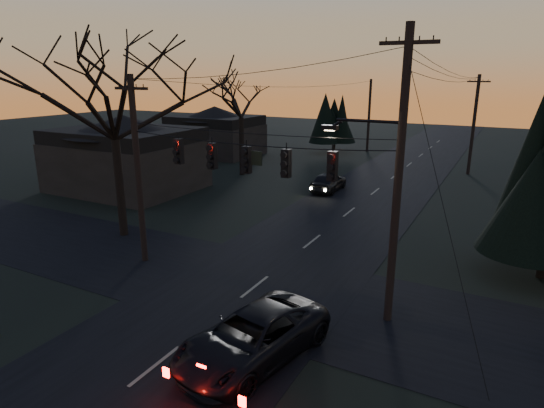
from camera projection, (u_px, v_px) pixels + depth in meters
The scene contains 14 objects.
main_road at pixel (338, 221), 27.27m from camera, with size 8.00×120.00×0.02m, color black.
cross_road at pixel (255, 287), 18.78m from camera, with size 60.00×7.00×0.02m, color black.
utility_pole_right at pixel (387, 319), 16.30m from camera, with size 5.00×0.30×10.00m, color black, non-canonical shape.
utility_pole_left at pixel (145, 260), 21.49m from camera, with size 1.80×0.30×8.50m, color black, non-canonical shape.
utility_pole_far_r at pixel (468, 174), 40.07m from camera, with size 1.80×0.30×8.50m, color black, non-canonical shape.
utility_pole_far_l at pixel (367, 151), 52.05m from camera, with size 0.30×0.30×8.00m, color black, non-canonical shape.
span_signal_assembly at pixel (248, 159), 17.42m from camera, with size 11.50×0.44×1.46m.
bare_tree_left at pixel (111, 98), 22.92m from camera, with size 9.21×9.21×10.45m.
bare_tree_dist at pixel (241, 94), 38.01m from camera, with size 6.39×6.39×9.87m.
evergreen_dist at pixel (335, 121), 50.05m from camera, with size 3.59×3.59×5.80m.
house_left_near at pixel (126, 153), 34.18m from camera, with size 10.00×8.00×5.60m.
house_left_far at pixel (215, 131), 49.17m from camera, with size 9.00×7.00×5.20m.
suv_near at pixel (253, 337), 13.86m from camera, with size 2.49×5.39×1.50m, color black.
sedan_oncoming_a at pixel (329, 182), 34.11m from camera, with size 1.70×4.24×1.44m, color black.
Camera 1 is at (8.67, -4.78, 8.47)m, focal length 30.00 mm.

